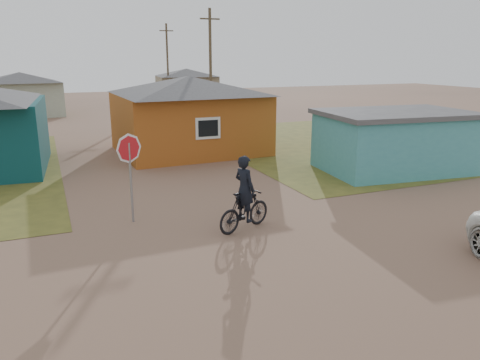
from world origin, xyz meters
name	(u,v)px	position (x,y,z in m)	size (l,w,h in m)	color
ground	(258,265)	(0.00, 0.00, 0.00)	(120.00, 120.00, 0.00)	#825F4B
grass_ne	(379,140)	(14.00, 13.00, 0.01)	(20.00, 18.00, 0.00)	olive
house_yellow	(189,113)	(2.50, 14.00, 2.00)	(7.72, 6.76, 3.90)	#A25119
shed_turquoise	(394,141)	(9.50, 6.50, 1.31)	(6.71, 4.93, 2.60)	teal
house_pale_west	(22,94)	(-6.00, 34.00, 1.86)	(7.04, 6.15, 3.60)	#A1AB93
house_beige_east	(187,85)	(10.00, 40.00, 1.86)	(6.95, 6.05, 3.60)	gray
utility_pole_near	(211,67)	(6.50, 22.00, 4.14)	(1.40, 0.20, 8.00)	brown
utility_pole_far	(168,64)	(7.50, 38.00, 4.14)	(1.40, 0.20, 8.00)	brown
stop_sign	(129,158)	(-2.23, 4.21, 1.97)	(0.88, 0.12, 2.71)	gray
cyclist	(244,203)	(0.63, 2.31, 0.80)	(2.00, 1.23, 2.19)	black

